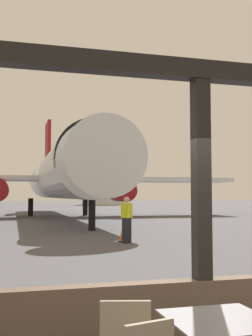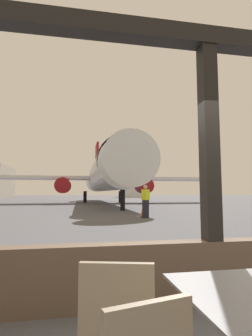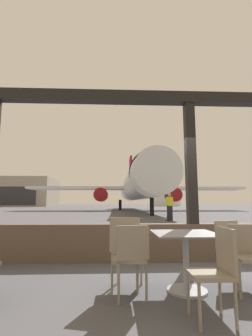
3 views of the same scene
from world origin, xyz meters
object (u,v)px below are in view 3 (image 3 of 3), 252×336
at_px(distant_hangar, 23,192).
at_px(cafe_chair_side_extra, 126,246).
at_px(cafe_chair_aisle_right, 232,246).
at_px(cafe_chair_window_left, 217,265).
at_px(cafe_chair_aisle_left, 248,251).
at_px(airplane, 137,186).
at_px(dining_table, 186,255).
at_px(ground_crew_worker, 170,207).
at_px(fuel_storage_tank, 166,197).
at_px(traffic_cone, 168,215).
at_px(cafe_chair_window_right, 130,254).

bearing_deg(distant_hangar, cafe_chair_side_extra, -68.79).
bearing_deg(cafe_chair_aisle_right, cafe_chair_window_left, -121.96).
height_order(cafe_chair_aisle_left, airplane, airplane).
relative_size(dining_table, distant_hangar, 0.04).
xyz_separation_m(cafe_chair_window_left, cafe_chair_aisle_right, (0.67, 1.07, 0.00)).
xyz_separation_m(dining_table, cafe_chair_aisle_left, (0.79, -0.09, 0.06)).
bearing_deg(ground_crew_worker, cafe_chair_aisle_left, -97.81).
bearing_deg(ground_crew_worker, airplane, 90.73).
relative_size(cafe_chair_aisle_left, airplane, 0.02).
xyz_separation_m(cafe_chair_aisle_right, cafe_chair_side_extra, (-1.55, -0.16, 0.04)).
xyz_separation_m(dining_table, fuel_storage_tank, (16.25, 79.26, 2.68)).
bearing_deg(distant_hangar, airplane, -53.67).
xyz_separation_m(ground_crew_worker, traffic_cone, (0.02, 0.58, -0.56)).
distance_m(cafe_chair_side_extra, ground_crew_worker, 12.41).
bearing_deg(cafe_chair_window_right, cafe_chair_aisle_right, 18.15).
xyz_separation_m(cafe_chair_window_right, fuel_storage_tank, (17.00, 79.51, 2.61)).
relative_size(cafe_chair_window_right, airplane, 0.03).
height_order(cafe_chair_window_right, ground_crew_worker, ground_crew_worker).
height_order(cafe_chair_window_left, ground_crew_worker, ground_crew_worker).
height_order(cafe_chair_aisle_left, cafe_chair_aisle_right, cafe_chair_aisle_right).
height_order(dining_table, cafe_chair_aisle_right, cafe_chair_aisle_right).
bearing_deg(cafe_chair_side_extra, cafe_chair_window_left, -46.03).
height_order(cafe_chair_side_extra, distant_hangar, distant_hangar).
xyz_separation_m(cafe_chair_side_extra, traffic_cone, (3.27, 12.55, -0.23)).
bearing_deg(airplane, ground_crew_worker, -89.27).
distance_m(cafe_chair_window_left, cafe_chair_aisle_right, 1.26).
relative_size(cafe_chair_side_extra, airplane, 0.03).
bearing_deg(airplane, cafe_chair_window_left, -93.75).
height_order(cafe_chair_side_extra, ground_crew_worker, ground_crew_worker).
xyz_separation_m(dining_table, cafe_chair_window_right, (-0.75, -0.25, 0.07)).
relative_size(airplane, fuel_storage_tank, 3.69).
distance_m(cafe_chair_window_right, cafe_chair_aisle_left, 1.55).
bearing_deg(cafe_chair_window_left, cafe_chair_side_extra, 133.97).
height_order(cafe_chair_window_left, fuel_storage_tank, fuel_storage_tank).
xyz_separation_m(cafe_chair_aisle_left, ground_crew_worker, (1.67, 12.15, 0.38)).
relative_size(cafe_chair_side_extra, ground_crew_worker, 0.55).
bearing_deg(ground_crew_worker, cafe_chair_window_left, -100.45).
relative_size(dining_table, fuel_storage_tank, 0.09).
bearing_deg(dining_table, cafe_chair_aisle_left, -6.72).
distance_m(cafe_chair_window_right, airplane, 32.12).
distance_m(cafe_chair_window_right, cafe_chair_side_extra, 0.34).
height_order(dining_table, ground_crew_worker, ground_crew_worker).
bearing_deg(dining_table, traffic_cone, 78.92).
distance_m(cafe_chair_window_right, cafe_chair_aisle_right, 1.58).
xyz_separation_m(airplane, traffic_cone, (0.27, -18.95, -3.17)).
xyz_separation_m(cafe_chair_window_left, ground_crew_worker, (2.38, 12.88, 0.37)).
relative_size(airplane, distant_hangar, 1.79).
bearing_deg(airplane, traffic_cone, -89.20).
bearing_deg(fuel_storage_tank, cafe_chair_aisle_right, -101.10).
height_order(traffic_cone, distant_hangar, distant_hangar).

